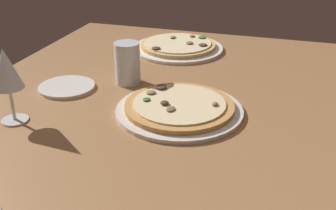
# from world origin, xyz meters

# --- Properties ---
(dining_table) EXTENTS (1.50, 1.10, 0.04)m
(dining_table) POSITION_xyz_m (0.00, 0.00, 0.02)
(dining_table) COLOR #996B42
(dining_table) RESTS_ON ground
(pizza_main) EXTENTS (0.31, 0.31, 0.03)m
(pizza_main) POSITION_xyz_m (0.06, -0.04, 0.05)
(pizza_main) COLOR silver
(pizza_main) RESTS_ON dining_table
(pizza_side) EXTENTS (0.31, 0.31, 0.03)m
(pizza_side) POSITION_xyz_m (0.52, 0.09, 0.05)
(pizza_side) COLOR white
(pizza_side) RESTS_ON dining_table
(wine_glass_far) EXTENTS (0.07, 0.07, 0.18)m
(wine_glass_far) POSITION_xyz_m (-0.10, 0.32, 0.17)
(wine_glass_far) COLOR silver
(wine_glass_far) RESTS_ON dining_table
(water_glass) EXTENTS (0.07, 0.07, 0.12)m
(water_glass) POSITION_xyz_m (0.19, 0.15, 0.09)
(water_glass) COLOR silver
(water_glass) RESTS_ON dining_table
(side_plate) EXTENTS (0.15, 0.15, 0.01)m
(side_plate) POSITION_xyz_m (0.10, 0.29, 0.04)
(side_plate) COLOR silver
(side_plate) RESTS_ON dining_table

